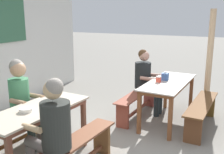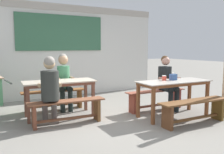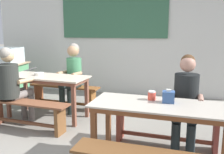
{
  "view_description": "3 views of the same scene",
  "coord_description": "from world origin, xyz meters",
  "px_view_note": "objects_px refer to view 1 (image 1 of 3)",
  "views": [
    {
      "loc": [
        -3.42,
        -1.37,
        2.0
      ],
      "look_at": [
        0.39,
        0.4,
        0.98
      ],
      "focal_mm": 43.13,
      "sensor_mm": 36.0,
      "label": 1
    },
    {
      "loc": [
        -2.48,
        -4.08,
        1.49
      ],
      "look_at": [
        0.1,
        0.26,
        0.87
      ],
      "focal_mm": 39.13,
      "sensor_mm": 36.0,
      "label": 2
    },
    {
      "loc": [
        1.38,
        -3.08,
        1.61
      ],
      "look_at": [
        0.45,
        0.68,
        0.86
      ],
      "focal_mm": 40.06,
      "sensor_mm": 36.0,
      "label": 3
    }
  ],
  "objects_px": {
    "dining_table_near": "(169,86)",
    "bench_far_back": "(9,131)",
    "bench_far_front": "(75,152)",
    "condiment_jar": "(158,79)",
    "bench_near_front": "(201,111)",
    "soup_bowl": "(26,110)",
    "person_center_facing": "(22,97)",
    "dining_table_far": "(37,114)",
    "person_left_back_turned": "(52,126)",
    "person_right_near_table": "(146,78)",
    "wooden_support_post": "(209,62)",
    "bench_near_back": "(137,101)",
    "tissue_box": "(165,76)"
  },
  "relations": [
    {
      "from": "bench_far_back",
      "to": "bench_near_front",
      "type": "xyz_separation_m",
      "value": [
        2.01,
        -2.45,
        0.0
      ]
    },
    {
      "from": "dining_table_far",
      "to": "bench_far_back",
      "type": "distance_m",
      "value": 0.71
    },
    {
      "from": "dining_table_near",
      "to": "tissue_box",
      "type": "distance_m",
      "value": 0.19
    },
    {
      "from": "dining_table_far",
      "to": "bench_far_front",
      "type": "bearing_deg",
      "value": -95.48
    },
    {
      "from": "dining_table_near",
      "to": "condiment_jar",
      "type": "relative_size",
      "value": 15.35
    },
    {
      "from": "dining_table_near",
      "to": "person_center_facing",
      "type": "bearing_deg",
      "value": 135.99
    },
    {
      "from": "soup_bowl",
      "to": "dining_table_far",
      "type": "bearing_deg",
      "value": -12.41
    },
    {
      "from": "dining_table_near",
      "to": "wooden_support_post",
      "type": "xyz_separation_m",
      "value": [
        0.92,
        -0.59,
        0.34
      ]
    },
    {
      "from": "bench_near_front",
      "to": "person_right_near_table",
      "type": "xyz_separation_m",
      "value": [
        0.32,
        1.12,
        0.41
      ]
    },
    {
      "from": "dining_table_near",
      "to": "bench_far_back",
      "type": "distance_m",
      "value": 2.78
    },
    {
      "from": "dining_table_near",
      "to": "bench_far_front",
      "type": "bearing_deg",
      "value": 163.52
    },
    {
      "from": "dining_table_far",
      "to": "condiment_jar",
      "type": "xyz_separation_m",
      "value": [
        1.97,
        -1.08,
        0.14
      ]
    },
    {
      "from": "tissue_box",
      "to": "condiment_jar",
      "type": "height_order",
      "value": "tissue_box"
    },
    {
      "from": "bench_far_front",
      "to": "condiment_jar",
      "type": "xyz_separation_m",
      "value": [
        2.03,
        -0.48,
        0.51
      ]
    },
    {
      "from": "dining_table_near",
      "to": "wooden_support_post",
      "type": "distance_m",
      "value": 1.14
    },
    {
      "from": "bench_far_front",
      "to": "soup_bowl",
      "type": "height_order",
      "value": "soup_bowl"
    },
    {
      "from": "dining_table_near",
      "to": "bench_far_front",
      "type": "height_order",
      "value": "dining_table_near"
    },
    {
      "from": "dining_table_near",
      "to": "person_left_back_turned",
      "type": "bearing_deg",
      "value": 163.23
    },
    {
      "from": "dining_table_far",
      "to": "person_left_back_turned",
      "type": "relative_size",
      "value": 1.18
    },
    {
      "from": "bench_near_front",
      "to": "condiment_jar",
      "type": "bearing_deg",
      "value": 96.83
    },
    {
      "from": "bench_far_back",
      "to": "condiment_jar",
      "type": "relative_size",
      "value": 14.11
    },
    {
      "from": "dining_table_far",
      "to": "bench_far_front",
      "type": "xyz_separation_m",
      "value": [
        -0.06,
        -0.6,
        -0.37
      ]
    },
    {
      "from": "bench_near_front",
      "to": "wooden_support_post",
      "type": "relative_size",
      "value": 0.76
    },
    {
      "from": "bench_near_back",
      "to": "tissue_box",
      "type": "relative_size",
      "value": 9.95
    },
    {
      "from": "bench_far_back",
      "to": "person_left_back_turned",
      "type": "height_order",
      "value": "person_left_back_turned"
    },
    {
      "from": "person_center_facing",
      "to": "tissue_box",
      "type": "height_order",
      "value": "person_center_facing"
    },
    {
      "from": "bench_far_front",
      "to": "person_center_facing",
      "type": "height_order",
      "value": "person_center_facing"
    },
    {
      "from": "condiment_jar",
      "to": "soup_bowl",
      "type": "bearing_deg",
      "value": 152.35
    },
    {
      "from": "bench_far_front",
      "to": "bench_near_back",
      "type": "relative_size",
      "value": 0.96
    },
    {
      "from": "wooden_support_post",
      "to": "bench_far_back",
      "type": "bearing_deg",
      "value": 140.69
    },
    {
      "from": "bench_near_front",
      "to": "soup_bowl",
      "type": "relative_size",
      "value": 9.5
    },
    {
      "from": "dining_table_near",
      "to": "person_center_facing",
      "type": "distance_m",
      "value": 2.53
    },
    {
      "from": "bench_far_front",
      "to": "dining_table_far",
      "type": "bearing_deg",
      "value": 84.52
    },
    {
      "from": "person_left_back_turned",
      "to": "wooden_support_post",
      "type": "bearing_deg",
      "value": -21.43
    },
    {
      "from": "bench_near_front",
      "to": "soup_bowl",
      "type": "xyz_separation_m",
      "value": [
        -2.23,
        1.88,
        0.48
      ]
    },
    {
      "from": "bench_near_back",
      "to": "soup_bowl",
      "type": "relative_size",
      "value": 9.45
    },
    {
      "from": "condiment_jar",
      "to": "soup_bowl",
      "type": "relative_size",
      "value": 0.65
    },
    {
      "from": "person_right_near_table",
      "to": "tissue_box",
      "type": "height_order",
      "value": "person_right_near_table"
    },
    {
      "from": "bench_far_back",
      "to": "bench_near_back",
      "type": "height_order",
      "value": "same"
    },
    {
      "from": "bench_near_back",
      "to": "tissue_box",
      "type": "bearing_deg",
      "value": -86.76
    },
    {
      "from": "person_right_near_table",
      "to": "person_center_facing",
      "type": "relative_size",
      "value": 0.97
    },
    {
      "from": "bench_far_front",
      "to": "person_center_facing",
      "type": "relative_size",
      "value": 1.12
    },
    {
      "from": "tissue_box",
      "to": "person_right_near_table",
      "type": "bearing_deg",
      "value": 63.5
    },
    {
      "from": "bench_far_back",
      "to": "soup_bowl",
      "type": "xyz_separation_m",
      "value": [
        -0.22,
        -0.57,
        0.49
      ]
    },
    {
      "from": "person_right_near_table",
      "to": "soup_bowl",
      "type": "height_order",
      "value": "person_right_near_table"
    },
    {
      "from": "person_right_near_table",
      "to": "person_center_facing",
      "type": "bearing_deg",
      "value": 149.47
    },
    {
      "from": "person_right_near_table",
      "to": "soup_bowl",
      "type": "distance_m",
      "value": 2.66
    },
    {
      "from": "bench_near_back",
      "to": "person_left_back_turned",
      "type": "height_order",
      "value": "person_left_back_turned"
    },
    {
      "from": "tissue_box",
      "to": "bench_far_back",
      "type": "bearing_deg",
      "value": 140.24
    },
    {
      "from": "bench_near_front",
      "to": "person_center_facing",
      "type": "xyz_separation_m",
      "value": [
        -1.78,
        2.36,
        0.45
      ]
    }
  ]
}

